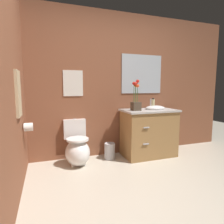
{
  "coord_description": "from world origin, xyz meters",
  "views": [
    {
      "loc": [
        -1.11,
        -1.55,
        1.21
      ],
      "look_at": [
        -0.11,
        1.33,
        0.82
      ],
      "focal_mm": 30.8,
      "sensor_mm": 36.0,
      "label": 1
    }
  ],
  "objects_px": {
    "wall_mirror": "(142,74)",
    "toilet_paper_roll": "(28,127)",
    "vanity_cabinet": "(149,132)",
    "flower_vase": "(136,101)",
    "trash_bin": "(110,151)",
    "toilet": "(77,149)",
    "soap_bottle": "(153,104)",
    "wall_poster": "(73,83)",
    "hanging_towel": "(18,94)"
  },
  "relations": [
    {
      "from": "trash_bin",
      "to": "toilet_paper_roll",
      "type": "relative_size",
      "value": 2.47
    },
    {
      "from": "flower_vase",
      "to": "toilet_paper_roll",
      "type": "xyz_separation_m",
      "value": [
        -1.66,
        -0.13,
        -0.31
      ]
    },
    {
      "from": "toilet_paper_roll",
      "to": "flower_vase",
      "type": "bearing_deg",
      "value": 4.61
    },
    {
      "from": "hanging_towel",
      "to": "toilet_paper_roll",
      "type": "relative_size",
      "value": 4.73
    },
    {
      "from": "soap_bottle",
      "to": "wall_mirror",
      "type": "xyz_separation_m",
      "value": [
        -0.09,
        0.27,
        0.53
      ]
    },
    {
      "from": "wall_poster",
      "to": "toilet_paper_roll",
      "type": "xyz_separation_m",
      "value": [
        -0.67,
        -0.46,
        -0.6
      ]
    },
    {
      "from": "vanity_cabinet",
      "to": "trash_bin",
      "type": "bearing_deg",
      "value": 175.07
    },
    {
      "from": "vanity_cabinet",
      "to": "flower_vase",
      "type": "distance_m",
      "value": 0.63
    },
    {
      "from": "vanity_cabinet",
      "to": "hanging_towel",
      "type": "relative_size",
      "value": 1.93
    },
    {
      "from": "toilet",
      "to": "soap_bottle",
      "type": "relative_size",
      "value": 3.45
    },
    {
      "from": "wall_mirror",
      "to": "toilet",
      "type": "bearing_deg",
      "value": -168.02
    },
    {
      "from": "toilet_paper_roll",
      "to": "toilet",
      "type": "bearing_deg",
      "value": 16.29
    },
    {
      "from": "flower_vase",
      "to": "soap_bottle",
      "type": "xyz_separation_m",
      "value": [
        0.37,
        0.06,
        -0.07
      ]
    },
    {
      "from": "wall_poster",
      "to": "soap_bottle",
      "type": "bearing_deg",
      "value": -11.29
    },
    {
      "from": "trash_bin",
      "to": "wall_poster",
      "type": "bearing_deg",
      "value": 157.26
    },
    {
      "from": "wall_mirror",
      "to": "vanity_cabinet",
      "type": "bearing_deg",
      "value": -89.45
    },
    {
      "from": "toilet",
      "to": "soap_bottle",
      "type": "bearing_deg",
      "value": -0.1
    },
    {
      "from": "vanity_cabinet",
      "to": "wall_mirror",
      "type": "relative_size",
      "value": 1.25
    },
    {
      "from": "hanging_towel",
      "to": "soap_bottle",
      "type": "bearing_deg",
      "value": 15.27
    },
    {
      "from": "toilet",
      "to": "vanity_cabinet",
      "type": "relative_size",
      "value": 0.69
    },
    {
      "from": "flower_vase",
      "to": "wall_mirror",
      "type": "distance_m",
      "value": 0.63
    },
    {
      "from": "wall_poster",
      "to": "hanging_towel",
      "type": "relative_size",
      "value": 0.81
    },
    {
      "from": "flower_vase",
      "to": "wall_mirror",
      "type": "relative_size",
      "value": 0.64
    },
    {
      "from": "trash_bin",
      "to": "wall_mirror",
      "type": "distance_m",
      "value": 1.51
    },
    {
      "from": "flower_vase",
      "to": "wall_poster",
      "type": "relative_size",
      "value": 1.22
    },
    {
      "from": "flower_vase",
      "to": "hanging_towel",
      "type": "xyz_separation_m",
      "value": [
        -1.71,
        -0.51,
        0.15
      ]
    },
    {
      "from": "toilet",
      "to": "vanity_cabinet",
      "type": "bearing_deg",
      "value": -1.2
    },
    {
      "from": "soap_bottle",
      "to": "wall_mirror",
      "type": "distance_m",
      "value": 0.61
    },
    {
      "from": "soap_bottle",
      "to": "trash_bin",
      "type": "distance_m",
      "value": 1.11
    },
    {
      "from": "flower_vase",
      "to": "trash_bin",
      "type": "relative_size",
      "value": 1.88
    },
    {
      "from": "soap_bottle",
      "to": "hanging_towel",
      "type": "xyz_separation_m",
      "value": [
        -2.08,
        -0.57,
        0.22
      ]
    },
    {
      "from": "flower_vase",
      "to": "vanity_cabinet",
      "type": "bearing_deg",
      "value": 7.43
    },
    {
      "from": "flower_vase",
      "to": "soap_bottle",
      "type": "relative_size",
      "value": 2.56
    },
    {
      "from": "vanity_cabinet",
      "to": "toilet_paper_roll",
      "type": "distance_m",
      "value": 1.96
    },
    {
      "from": "soap_bottle",
      "to": "toilet_paper_roll",
      "type": "bearing_deg",
      "value": -174.52
    },
    {
      "from": "toilet",
      "to": "trash_bin",
      "type": "height_order",
      "value": "toilet"
    },
    {
      "from": "flower_vase",
      "to": "wall_poster",
      "type": "height_order",
      "value": "wall_poster"
    },
    {
      "from": "toilet",
      "to": "trash_bin",
      "type": "bearing_deg",
      "value": 3.58
    },
    {
      "from": "wall_poster",
      "to": "toilet_paper_roll",
      "type": "height_order",
      "value": "wall_poster"
    },
    {
      "from": "toilet",
      "to": "flower_vase",
      "type": "distance_m",
      "value": 1.24
    },
    {
      "from": "wall_mirror",
      "to": "toilet_paper_roll",
      "type": "distance_m",
      "value": 2.13
    },
    {
      "from": "trash_bin",
      "to": "hanging_towel",
      "type": "relative_size",
      "value": 0.52
    },
    {
      "from": "wall_mirror",
      "to": "toilet_paper_roll",
      "type": "height_order",
      "value": "wall_mirror"
    },
    {
      "from": "trash_bin",
      "to": "toilet_paper_roll",
      "type": "xyz_separation_m",
      "value": [
        -1.23,
        -0.23,
        0.54
      ]
    },
    {
      "from": "flower_vase",
      "to": "toilet_paper_roll",
      "type": "bearing_deg",
      "value": -175.39
    },
    {
      "from": "toilet",
      "to": "wall_poster",
      "type": "relative_size",
      "value": 1.64
    },
    {
      "from": "trash_bin",
      "to": "toilet_paper_roll",
      "type": "bearing_deg",
      "value": -169.34
    },
    {
      "from": "vanity_cabinet",
      "to": "toilet_paper_roll",
      "type": "height_order",
      "value": "vanity_cabinet"
    },
    {
      "from": "wall_mirror",
      "to": "soap_bottle",
      "type": "bearing_deg",
      "value": -71.55
    },
    {
      "from": "toilet_paper_roll",
      "to": "hanging_towel",
      "type": "bearing_deg",
      "value": -98.38
    }
  ]
}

